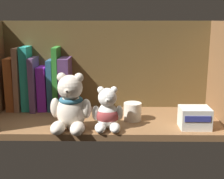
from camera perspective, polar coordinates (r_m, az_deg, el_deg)
The scene contains 15 objects.
shelf_board at distance 99.99cm, azimuth -1.24°, elevation -6.06°, with size 72.79×27.75×2.00cm, color brown.
shelf_back_panel at distance 110.25cm, azimuth -1.02°, elevation 4.12°, with size 75.19×1.20×33.17cm, color brown.
shelf_side_panel_right at distance 101.70cm, azimuth 20.17°, elevation 2.54°, with size 1.60×30.15×33.17cm, color brown.
book_0 at distance 114.14cm, azimuth -18.10°, elevation 1.08°, with size 2.88×9.88×18.60cm, color #AC5727.
book_1 at distance 112.95cm, azimuth -16.86°, elevation 1.96°, with size 1.78×11.14×22.13cm, color #9A6E56.
book_2 at distance 112.13cm, azimuth -15.55°, elevation 2.07°, with size 2.82×9.55×22.53cm, color teal.
book_3 at distance 111.74cm, azimuth -14.13°, elevation 1.15°, with size 1.94×12.49×18.84cm, color #664675.
book_4 at distance 111.38cm, azimuth -12.64°, elevation 0.33°, with size 3.08×9.50×15.57cm, color purple.
book_5 at distance 110.49cm, azimuth -11.22°, elevation 0.92°, with size 1.88×9.34×17.94cm, color #295379.
book_6 at distance 109.61cm, azimuth -10.13°, elevation 2.06°, with size 1.77×11.95×22.39cm, color #2F822D.
book_7 at distance 109.43cm, azimuth -8.52°, elevation 1.14°, with size 3.57×13.66×18.79cm, color #543562.
teddy_bear_larger at distance 89.21cm, azimuth -7.80°, elevation -3.07°, with size 12.33×12.61×16.79cm.
teddy_bear_smaller at distance 89.62cm, azimuth -0.85°, elevation -4.32°, with size 9.25×9.63×12.72cm.
pillar_candle at distance 97.97cm, azimuth 3.87°, elevation -4.13°, with size 5.71×5.71×5.67cm, color silver.
small_product_box at distance 94.01cm, azimuth 15.22°, elevation -5.13°, with size 8.82×7.19×6.30cm.
Camera 1 is at (3.41, -94.35, 33.92)cm, focal length 48.81 mm.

